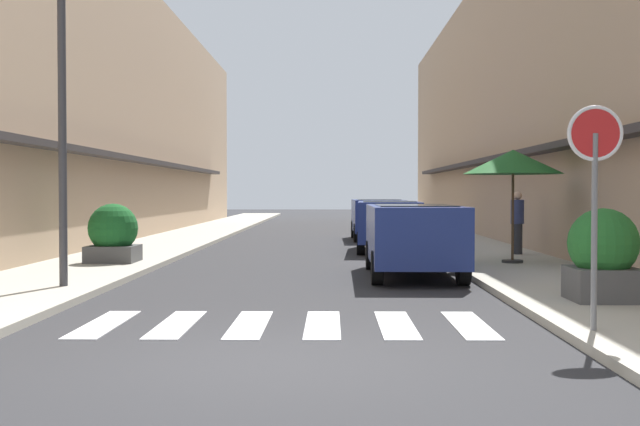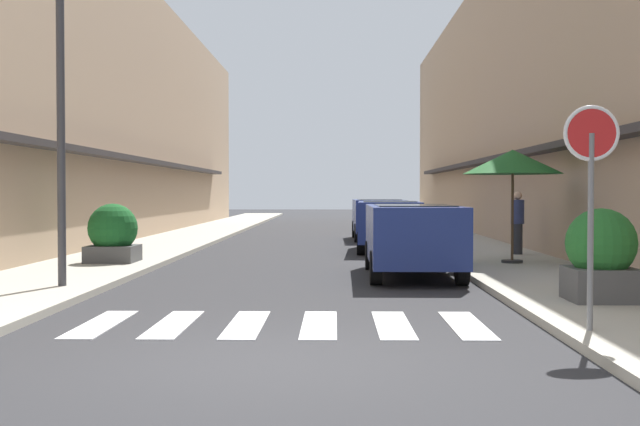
% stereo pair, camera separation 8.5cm
% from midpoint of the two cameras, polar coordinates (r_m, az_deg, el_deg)
% --- Properties ---
extents(ground_plane, '(105.71, 105.71, 0.00)m').
position_cam_midpoint_polar(ground_plane, '(27.29, -0.51, -2.13)').
color(ground_plane, '#2B2B2D').
extents(sidewalk_left, '(2.84, 67.27, 0.12)m').
position_cam_midpoint_polar(sidewalk_left, '(27.79, -10.28, -1.96)').
color(sidewalk_left, '#ADA899').
rests_on(sidewalk_left, ground_plane).
extents(sidewalk_right, '(2.84, 67.27, 0.12)m').
position_cam_midpoint_polar(sidewalk_right, '(27.58, 9.34, -1.98)').
color(sidewalk_right, '#ADA899').
rests_on(sidewalk_right, ground_plane).
extents(building_row_left, '(5.50, 45.24, 9.38)m').
position_cam_midpoint_polar(building_row_left, '(30.23, -17.15, 7.05)').
color(building_row_left, tan).
rests_on(building_row_left, ground_plane).
extents(building_row_right, '(5.50, 45.24, 9.84)m').
position_cam_midpoint_polar(building_row_right, '(29.90, 16.48, 7.57)').
color(building_row_right, tan).
rests_on(building_row_right, ground_plane).
extents(crosswalk, '(5.20, 2.20, 0.01)m').
position_cam_midpoint_polar(crosswalk, '(10.46, -2.67, -7.95)').
color(crosswalk, silver).
rests_on(crosswalk, ground_plane).
extents(parked_car_near, '(1.85, 4.48, 1.47)m').
position_cam_midpoint_polar(parked_car_near, '(16.30, 6.52, -1.33)').
color(parked_car_near, navy).
rests_on(parked_car_near, ground_plane).
extents(parked_car_mid, '(1.96, 4.22, 1.47)m').
position_cam_midpoint_polar(parked_car_mid, '(23.20, 4.82, -0.49)').
color(parked_car_mid, navy).
rests_on(parked_car_mid, ground_plane).
extents(parked_car_far, '(1.83, 4.16, 1.47)m').
position_cam_midpoint_polar(parked_car_far, '(28.77, 4.04, -0.11)').
color(parked_car_far, navy).
rests_on(parked_car_far, ground_plane).
extents(round_street_sign, '(0.65, 0.07, 2.61)m').
position_cam_midpoint_polar(round_street_sign, '(9.75, 18.79, 3.73)').
color(round_street_sign, slate).
rests_on(round_street_sign, sidewalk_right).
extents(street_lamp, '(1.19, 0.28, 5.61)m').
position_cam_midpoint_polar(street_lamp, '(14.37, -17.40, 8.65)').
color(street_lamp, '#38383D').
rests_on(street_lamp, sidewalk_left).
extents(cafe_umbrella, '(2.25, 2.25, 2.57)m').
position_cam_midpoint_polar(cafe_umbrella, '(18.65, 13.48, 3.53)').
color(cafe_umbrella, '#262626').
rests_on(cafe_umbrella, sidewalk_right).
extents(planter_corner, '(1.03, 1.03, 1.37)m').
position_cam_midpoint_polar(planter_corner, '(12.48, 19.37, -2.85)').
color(planter_corner, '#4C4C4C').
rests_on(planter_corner, sidewalk_right).
extents(planter_midblock, '(1.13, 1.13, 1.34)m').
position_cam_midpoint_polar(planter_midblock, '(18.93, -14.68, -1.48)').
color(planter_midblock, '#4C4C4C').
rests_on(planter_midblock, sidewalk_left).
extents(pedestrian_walking_near, '(0.34, 0.34, 1.62)m').
position_cam_midpoint_polar(pedestrian_walking_near, '(21.24, 13.79, -0.58)').
color(pedestrian_walking_near, '#282B33').
rests_on(pedestrian_walking_near, sidewalk_right).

